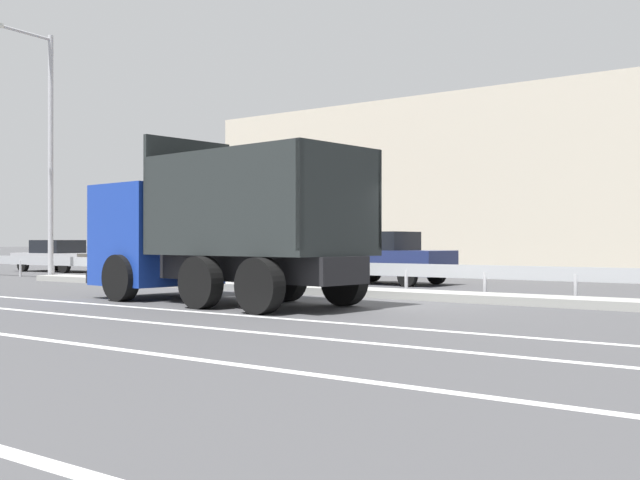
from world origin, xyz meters
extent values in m
plane|color=#424244|center=(0.00, 0.00, 0.00)|extent=(320.00, 320.00, 0.00)
cube|color=silver|center=(-3.01, -3.87, 0.00)|extent=(52.76, 0.16, 0.01)
cube|color=silver|center=(-3.01, -5.62, 0.00)|extent=(52.76, 0.16, 0.01)
cube|color=gray|center=(0.00, 1.50, 0.09)|extent=(29.02, 1.10, 0.18)
cube|color=#9EA0A5|center=(0.00, 2.40, 0.62)|extent=(52.76, 0.04, 0.32)
cylinder|color=#ADADB2|center=(-17.74, 2.40, 0.31)|extent=(0.09, 0.09, 0.62)
cylinder|color=#ADADB2|center=(-15.65, 2.40, 0.31)|extent=(0.09, 0.09, 0.62)
cylinder|color=#ADADB2|center=(-13.56, 2.40, 0.31)|extent=(0.09, 0.09, 0.62)
cylinder|color=#ADADB2|center=(-11.48, 2.40, 0.31)|extent=(0.09, 0.09, 0.62)
cylinder|color=#ADADB2|center=(-9.39, 2.40, 0.31)|extent=(0.09, 0.09, 0.62)
cylinder|color=#ADADB2|center=(-7.30, 2.40, 0.31)|extent=(0.09, 0.09, 0.62)
cylinder|color=#ADADB2|center=(-5.22, 2.40, 0.31)|extent=(0.09, 0.09, 0.62)
cylinder|color=#ADADB2|center=(-3.13, 2.40, 0.31)|extent=(0.09, 0.09, 0.62)
cylinder|color=#ADADB2|center=(-1.04, 2.40, 0.31)|extent=(0.09, 0.09, 0.62)
cylinder|color=#ADADB2|center=(1.04, 2.40, 0.31)|extent=(0.09, 0.09, 0.62)
cylinder|color=#ADADB2|center=(3.13, 2.40, 0.31)|extent=(0.09, 0.09, 0.62)
cube|color=#19389E|center=(-5.41, -1.82, 1.48)|extent=(2.30, 2.66, 2.33)
cube|color=black|center=(-6.45, -1.72, 1.89)|extent=(0.24, 2.11, 0.87)
cube|color=black|center=(-6.49, -1.71, 0.47)|extent=(0.34, 2.41, 0.24)
cube|color=black|center=(-1.99, -2.17, 0.79)|extent=(4.93, 1.83, 0.53)
cube|color=#232828|center=(-1.99, -2.17, 1.11)|extent=(4.84, 2.82, 0.12)
cube|color=#232828|center=(-2.10, -3.30, 2.16)|extent=(4.61, 0.56, 1.98)
cube|color=#232828|center=(-1.87, -1.04, 2.16)|extent=(4.61, 0.56, 1.98)
cube|color=#232828|center=(-4.24, -1.94, 2.41)|extent=(0.34, 2.37, 2.47)
cube|color=#232828|center=(0.26, -2.40, 2.16)|extent=(0.34, 2.37, 1.98)
cylinder|color=black|center=(-5.22, -3.06, 0.52)|extent=(1.07, 0.42, 1.04)
cylinder|color=black|center=(-4.98, -0.65, 0.52)|extent=(1.07, 0.42, 1.04)
cylinder|color=black|center=(-2.47, -3.33, 0.52)|extent=(1.07, 0.42, 1.04)
cylinder|color=black|center=(-2.22, -0.93, 0.52)|extent=(1.07, 0.42, 1.04)
cylinder|color=black|center=(-0.79, -3.50, 0.52)|extent=(1.07, 0.42, 1.04)
cylinder|color=black|center=(-0.55, -1.10, 0.52)|extent=(1.07, 0.42, 1.04)
cylinder|color=white|center=(-6.10, 1.50, 0.18)|extent=(0.16, 0.16, 0.36)
cylinder|color=black|center=(-6.10, 1.50, 0.54)|extent=(0.16, 0.16, 0.36)
cylinder|color=white|center=(-6.10, 1.50, 0.90)|extent=(0.16, 0.16, 0.36)
cylinder|color=black|center=(-6.10, 1.50, 1.25)|extent=(0.16, 0.16, 0.36)
cylinder|color=white|center=(-6.10, 1.50, 1.61)|extent=(0.16, 0.16, 0.36)
cylinder|color=#1E4CB2|center=(-6.10, 1.50, 2.15)|extent=(0.72, 0.03, 0.72)
cylinder|color=white|center=(-6.10, 1.50, 2.15)|extent=(0.78, 0.02, 0.78)
cylinder|color=#ADADB2|center=(-14.63, 1.58, 4.24)|extent=(0.18, 0.18, 8.47)
cylinder|color=#ADADB2|center=(-14.54, 0.48, 8.32)|extent=(0.28, 2.21, 0.10)
cube|color=#A3A3A8|center=(-20.48, 6.02, 0.56)|extent=(4.59, 2.01, 0.52)
cube|color=black|center=(-20.62, 6.01, 1.11)|extent=(1.97, 1.66, 0.57)
cylinder|color=black|center=(-19.13, 6.94, 0.30)|extent=(0.61, 0.23, 0.60)
cylinder|color=black|center=(-19.04, 5.25, 0.30)|extent=(0.61, 0.23, 0.60)
cylinder|color=black|center=(-21.92, 6.79, 0.30)|extent=(0.61, 0.23, 0.60)
cylinder|color=black|center=(-21.83, 5.10, 0.30)|extent=(0.61, 0.23, 0.60)
cube|color=#B27A14|center=(-14.96, 5.80, 0.66)|extent=(4.00, 1.87, 0.71)
cube|color=black|center=(-14.84, 5.80, 1.31)|extent=(1.68, 1.64, 0.59)
cylinder|color=black|center=(-16.20, 4.92, 0.30)|extent=(0.60, 0.20, 0.60)
cylinder|color=black|center=(-16.20, 6.68, 0.30)|extent=(0.60, 0.20, 0.60)
cylinder|color=black|center=(-13.72, 4.91, 0.30)|extent=(0.60, 0.20, 0.60)
cylinder|color=black|center=(-13.72, 6.68, 0.30)|extent=(0.60, 0.20, 0.60)
cube|color=maroon|center=(-9.75, 6.34, 0.59)|extent=(4.21, 2.01, 0.59)
cube|color=black|center=(-9.88, 6.34, 1.17)|extent=(1.79, 1.71, 0.56)
cylinder|color=black|center=(-8.44, 7.20, 0.30)|extent=(0.61, 0.22, 0.60)
cylinder|color=black|center=(-8.49, 5.41, 0.30)|extent=(0.61, 0.22, 0.60)
cylinder|color=black|center=(-11.02, 7.27, 0.30)|extent=(0.61, 0.22, 0.60)
cylinder|color=black|center=(-11.07, 5.48, 0.30)|extent=(0.61, 0.22, 0.60)
cube|color=navy|center=(-3.81, 6.23, 0.68)|extent=(4.00, 1.97, 0.76)
cube|color=black|center=(-3.93, 6.24, 1.35)|extent=(1.72, 1.64, 0.58)
cylinder|color=black|center=(-2.56, 7.00, 0.30)|extent=(0.61, 0.23, 0.60)
cylinder|color=black|center=(-2.65, 5.33, 0.30)|extent=(0.61, 0.23, 0.60)
cylinder|color=black|center=(-4.98, 7.13, 0.30)|extent=(0.61, 0.23, 0.60)
cylinder|color=black|center=(-5.07, 5.46, 0.30)|extent=(0.61, 0.23, 0.60)
cube|color=beige|center=(-7.73, 18.72, 3.80)|extent=(21.47, 8.51, 7.60)
camera|label=1|loc=(8.11, -13.92, 1.33)|focal=42.00mm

